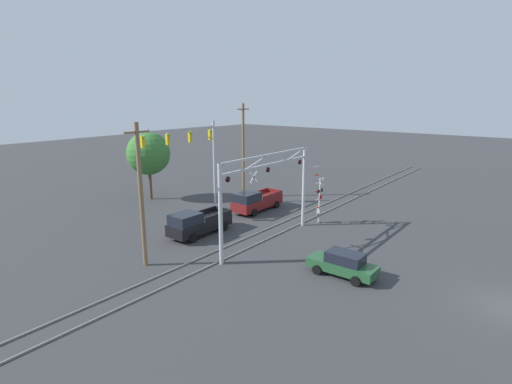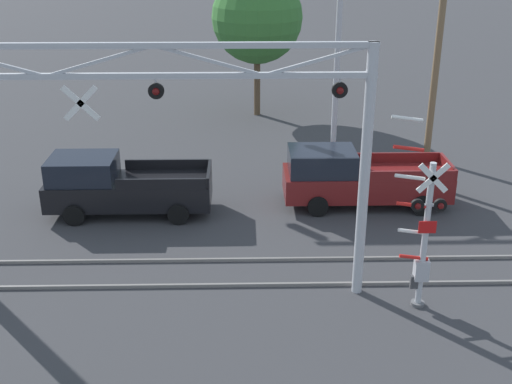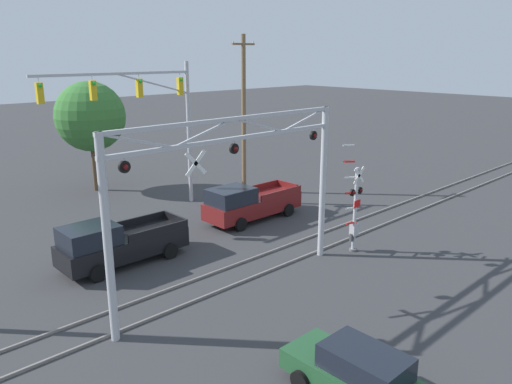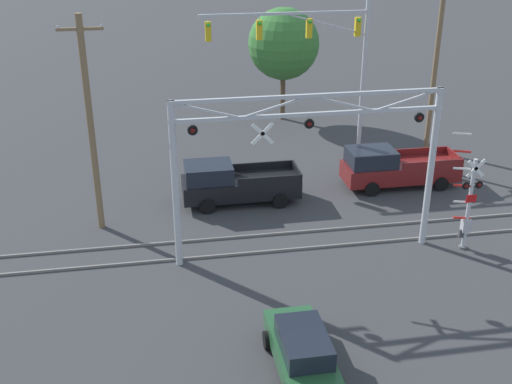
% 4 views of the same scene
% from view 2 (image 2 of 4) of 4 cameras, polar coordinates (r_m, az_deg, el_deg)
% --- Properties ---
extents(rail_track_near, '(80.00, 0.08, 0.10)m').
position_cam_2_polar(rail_track_near, '(17.85, -7.69, -8.27)').
color(rail_track_near, gray).
rests_on(rail_track_near, ground_plane).
extents(rail_track_far, '(80.00, 0.08, 0.10)m').
position_cam_2_polar(rail_track_far, '(19.08, -7.25, -6.05)').
color(rail_track_far, gray).
rests_on(rail_track_far, ground_plane).
extents(crossing_gantry, '(10.44, 0.29, 6.68)m').
position_cam_2_polar(crossing_gantry, '(15.81, -8.65, 4.65)').
color(crossing_gantry, '#B7BABF').
rests_on(crossing_gantry, ground_plane).
extents(crossing_signal_mast, '(1.54, 0.35, 5.14)m').
position_cam_2_polar(crossing_signal_mast, '(16.52, 14.55, -3.99)').
color(crossing_signal_mast, '#B7BABF').
rests_on(crossing_signal_mast, ground_plane).
extents(traffic_signal_span, '(9.08, 0.39, 8.41)m').
position_cam_2_polar(traffic_signal_span, '(26.15, 2.26, 15.39)').
color(traffic_signal_span, '#B7BABF').
rests_on(traffic_signal_span, ground_plane).
extents(pickup_truck_lead, '(5.51, 2.19, 2.02)m').
position_cam_2_polar(pickup_truck_lead, '(22.19, -12.02, 0.54)').
color(pickup_truck_lead, black).
rests_on(pickup_truck_lead, ground_plane).
extents(pickup_truck_following, '(5.75, 2.19, 2.02)m').
position_cam_2_polar(pickup_truck_following, '(22.65, 8.92, 1.23)').
color(pickup_truck_following, maroon).
rests_on(pickup_truck_following, ground_plane).
extents(utility_pole_right, '(1.80, 0.28, 9.98)m').
position_cam_2_polar(utility_pole_right, '(26.76, 15.99, 13.22)').
color(utility_pole_right, brown).
rests_on(utility_pole_right, ground_plane).
extents(background_tree_beyond_span, '(4.49, 4.49, 7.16)m').
position_cam_2_polar(background_tree_beyond_span, '(32.63, 0.10, 15.23)').
color(background_tree_beyond_span, brown).
rests_on(background_tree_beyond_span, ground_plane).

